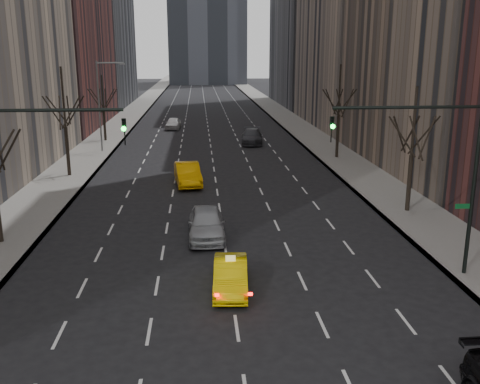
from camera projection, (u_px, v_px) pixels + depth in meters
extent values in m
cube|color=slate|center=(124.00, 121.00, 78.84)|extent=(4.50, 320.00, 0.15)
cube|color=slate|center=(288.00, 120.00, 80.67)|extent=(4.50, 320.00, 0.15)
cylinder|color=black|center=(8.00, 152.00, 27.83)|extent=(1.74, 0.72, 2.52)
cylinder|color=black|center=(0.00, 155.00, 27.00)|extent=(1.46, 1.25, 2.52)
cylinder|color=black|center=(68.00, 151.00, 43.62)|extent=(0.28, 0.28, 3.99)
cylinder|color=black|center=(63.00, 97.00, 42.51)|extent=(0.16, 0.16, 4.75)
cylinder|color=black|center=(69.00, 110.00, 43.63)|extent=(0.42, 1.80, 2.52)
cylinder|color=black|center=(75.00, 111.00, 43.15)|extent=(1.74, 0.72, 2.52)
cylinder|color=black|center=(71.00, 112.00, 42.32)|extent=(1.46, 1.25, 2.52)
cylinder|color=black|center=(60.00, 113.00, 41.97)|extent=(0.42, 1.80, 2.52)
cylinder|color=black|center=(53.00, 112.00, 42.46)|extent=(1.74, 0.72, 2.52)
cylinder|color=black|center=(58.00, 111.00, 43.29)|extent=(1.46, 1.25, 2.52)
cylinder|color=black|center=(105.00, 126.00, 61.06)|extent=(0.28, 0.28, 3.36)
cylinder|color=black|center=(103.00, 93.00, 60.12)|extent=(0.16, 0.16, 4.00)
cylinder|color=black|center=(106.00, 99.00, 61.14)|extent=(0.42, 1.80, 2.52)
cylinder|color=black|center=(111.00, 100.00, 60.66)|extent=(1.74, 0.72, 2.52)
cylinder|color=black|center=(108.00, 100.00, 59.83)|extent=(1.46, 1.25, 2.52)
cylinder|color=black|center=(100.00, 101.00, 59.49)|extent=(0.42, 1.80, 2.52)
cylinder|color=black|center=(95.00, 100.00, 59.97)|extent=(1.74, 0.72, 2.52)
cylinder|color=black|center=(98.00, 100.00, 60.80)|extent=(1.46, 1.25, 2.52)
cylinder|color=black|center=(409.00, 183.00, 33.90)|extent=(0.28, 0.28, 3.57)
cylinder|color=black|center=(414.00, 122.00, 32.91)|extent=(0.16, 0.16, 4.25)
cylinder|color=black|center=(410.00, 134.00, 33.96)|extent=(0.42, 1.80, 2.52)
cylinder|color=black|center=(424.00, 135.00, 33.48)|extent=(1.74, 0.72, 2.52)
cylinder|color=black|center=(427.00, 137.00, 32.65)|extent=(1.46, 1.25, 2.52)
cylinder|color=black|center=(416.00, 138.00, 32.31)|extent=(0.42, 1.80, 2.52)
cylinder|color=black|center=(402.00, 137.00, 32.79)|extent=(1.74, 0.72, 2.52)
cylinder|color=black|center=(400.00, 135.00, 33.62)|extent=(1.46, 1.25, 2.52)
cylinder|color=black|center=(338.00, 136.00, 51.20)|extent=(0.28, 0.28, 3.99)
cylinder|color=black|center=(340.00, 90.00, 50.09)|extent=(0.16, 0.16, 4.75)
cylinder|color=black|center=(338.00, 102.00, 51.21)|extent=(0.42, 1.80, 2.52)
cylinder|color=black|center=(347.00, 102.00, 50.73)|extent=(1.74, 0.72, 2.52)
cylinder|color=black|center=(348.00, 103.00, 49.90)|extent=(1.46, 1.25, 2.52)
cylinder|color=black|center=(340.00, 103.00, 49.56)|extent=(0.42, 1.80, 2.52)
cylinder|color=black|center=(331.00, 103.00, 50.04)|extent=(1.74, 0.72, 2.52)
cylinder|color=black|center=(331.00, 102.00, 50.87)|extent=(1.46, 1.25, 2.52)
cylinder|color=black|center=(41.00, 110.00, 21.32)|extent=(6.50, 0.14, 0.14)
imported|color=black|center=(124.00, 132.00, 21.79)|extent=(0.18, 0.22, 1.10)
sphere|color=#0CFF33|center=(124.00, 129.00, 21.58)|extent=(0.20, 0.20, 0.20)
cylinder|color=black|center=(473.00, 189.00, 23.61)|extent=(0.18, 0.18, 8.00)
cylinder|color=black|center=(409.00, 107.00, 22.45)|extent=(6.50, 0.14, 0.14)
imported|color=black|center=(332.00, 129.00, 22.43)|extent=(0.18, 0.22, 1.10)
sphere|color=#0CFF33|center=(333.00, 126.00, 22.22)|extent=(0.20, 0.20, 0.20)
cube|color=#0C5926|center=(463.00, 206.00, 23.78)|extent=(0.70, 0.04, 0.22)
cylinder|color=slate|center=(99.00, 107.00, 53.65)|extent=(0.16, 0.16, 9.00)
cylinder|color=slate|center=(110.00, 63.00, 52.65)|extent=(2.60, 0.14, 0.14)
cube|color=slate|center=(122.00, 64.00, 52.77)|extent=(0.50, 0.22, 0.15)
imported|color=yellow|center=(231.00, 275.00, 23.03)|extent=(1.68, 4.18, 1.35)
imported|color=#A4A6AB|center=(206.00, 223.00, 29.50)|extent=(2.02, 4.93, 1.67)
imported|color=#FFAB05|center=(188.00, 174.00, 41.35)|extent=(2.38, 5.32, 1.70)
imported|color=#323338|center=(252.00, 137.00, 59.81)|extent=(2.84, 5.79, 1.62)
imported|color=silver|center=(173.00, 123.00, 71.13)|extent=(2.18, 4.62, 1.53)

